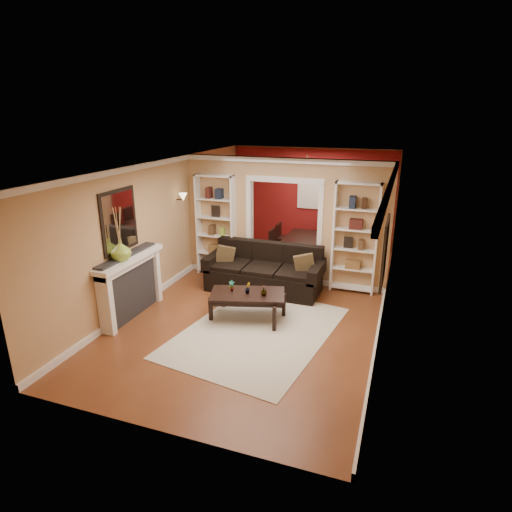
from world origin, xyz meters
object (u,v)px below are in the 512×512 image
at_px(coffee_table, 248,306).
at_px(dining_table, 304,248).
at_px(sofa, 264,269).
at_px(bookshelf_left, 216,226).
at_px(bookshelf_right, 355,238).
at_px(fireplace, 132,287).

height_order(coffee_table, dining_table, dining_table).
bearing_deg(dining_table, sofa, 171.47).
xyz_separation_m(bookshelf_left, bookshelf_right, (3.10, 0.00, 0.00)).
bearing_deg(dining_table, bookshelf_left, 134.78).
relative_size(bookshelf_right, dining_table, 1.40).
bearing_deg(coffee_table, bookshelf_left, 111.23).
height_order(coffee_table, fireplace, fireplace).
height_order(bookshelf_left, dining_table, bookshelf_left).
xyz_separation_m(sofa, bookshelf_left, (-1.34, 0.58, 0.67)).
distance_m(fireplace, dining_table, 4.75).
distance_m(coffee_table, bookshelf_right, 2.68).
bearing_deg(sofa, bookshelf_right, 18.21).
height_order(sofa, fireplace, fireplace).
xyz_separation_m(bookshelf_right, fireplace, (-3.64, -2.53, -0.57)).
xyz_separation_m(coffee_table, fireplace, (-2.02, -0.59, 0.33)).
height_order(bookshelf_left, fireplace, bookshelf_left).
distance_m(bookshelf_left, dining_table, 2.51).
distance_m(sofa, coffee_table, 1.39).
bearing_deg(fireplace, sofa, 46.09).
bearing_deg(coffee_table, dining_table, 70.81).
height_order(fireplace, dining_table, fireplace).
distance_m(bookshelf_left, fireplace, 2.65).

